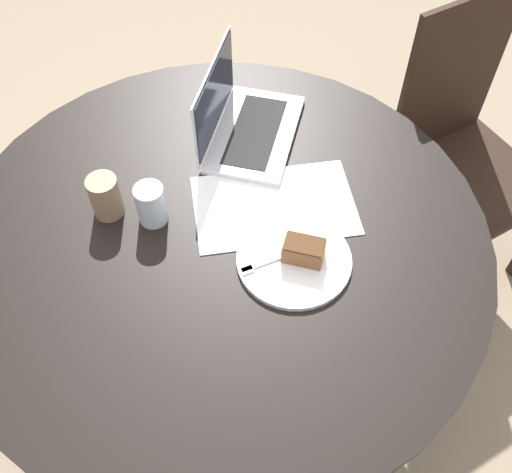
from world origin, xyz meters
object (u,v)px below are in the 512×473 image
chair (460,152)px  plate (294,260)px  laptop (244,124)px  coffee_glass (105,197)px

chair → plate: 0.87m
laptop → chair: bearing=119.1°
chair → plate: bearing=16.6°
coffee_glass → laptop: (-0.29, -0.30, -0.02)m
coffee_glass → laptop: laptop is taller
coffee_glass → laptop: 0.42m
chair → coffee_glass: bearing=-5.7°
plate → coffee_glass: coffee_glass is taller
plate → laptop: size_ratio=0.74×
chair → plate: size_ratio=3.72×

